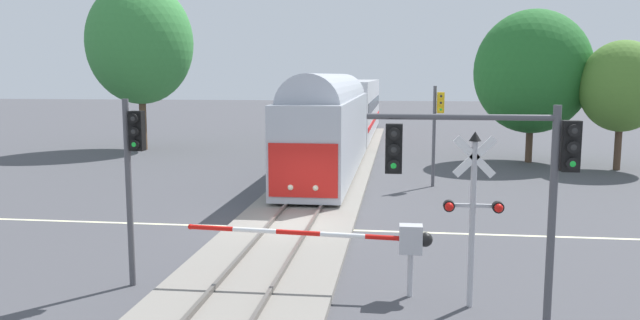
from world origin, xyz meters
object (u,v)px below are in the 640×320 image
traffic_signal_median (133,162)px  maple_right_background (622,86)px  commuter_train (347,112)px  crossing_gate_near (381,240)px  oak_far_right (532,72)px  traffic_signal_near_right (498,166)px  pine_left_background (140,43)px  crossing_signal_mast (473,202)px  traffic_signal_far_side (437,119)px

traffic_signal_median → maple_right_background: maple_right_background is taller
commuter_train → crossing_gate_near: 28.99m
commuter_train → oak_far_right: size_ratio=4.57×
traffic_signal_median → maple_right_background: 29.43m
traffic_signal_near_right → oak_far_right: (6.06, 27.18, 1.99)m
crossing_gate_near → pine_left_background: size_ratio=0.51×
crossing_signal_mast → maple_right_background: (10.70, 22.78, 2.24)m
crossing_signal_mast → traffic_signal_median: traffic_signal_median is taller
pine_left_background → maple_right_background: 31.59m
traffic_signal_near_right → oak_far_right: bearing=77.4°
commuter_train → maple_right_background: maple_right_background is taller
commuter_train → traffic_signal_near_right: size_ratio=8.87×
crossing_gate_near → traffic_signal_median: bearing=-178.9°
commuter_train → pine_left_background: pine_left_background is taller
traffic_signal_median → oak_far_right: bearing=59.6°
commuter_train → crossing_signal_mast: commuter_train is taller
traffic_signal_near_right → pine_left_background: (-20.46, 30.37, 4.06)m
commuter_train → traffic_signal_far_side: size_ratio=8.76×
commuter_train → oak_far_right: oak_far_right is taller
maple_right_background → crossing_signal_mast: bearing=-115.2°
crossing_gate_near → crossing_signal_mast: 2.45m
crossing_signal_mast → traffic_signal_median: 8.40m
pine_left_background → crossing_signal_mast: bearing=-54.7°
crossing_gate_near → traffic_signal_far_side: (2.20, 15.48, 1.88)m
commuter_train → traffic_signal_near_right: (5.70, -31.08, 0.83)m
pine_left_background → maple_right_background: pine_left_background is taller
crossing_gate_near → traffic_signal_near_right: traffic_signal_near_right is taller
oak_far_right → commuter_train: bearing=161.6°
commuter_train → traffic_signal_median: 29.04m
crossing_gate_near → traffic_signal_far_side: 15.75m
traffic_signal_near_right → traffic_signal_median: size_ratio=1.00×
traffic_signal_median → oak_far_right: (14.68, 24.98, 2.36)m
crossing_signal_mast → oak_far_right: size_ratio=0.44×
traffic_signal_near_right → traffic_signal_median: (-8.62, 2.20, -0.38)m
crossing_gate_near → maple_right_background: bearing=60.1°
pine_left_background → oak_far_right: pine_left_background is taller
oak_far_right → traffic_signal_near_right: bearing=-102.6°
commuter_train → traffic_signal_near_right: 31.61m
crossing_gate_near → crossing_signal_mast: crossing_signal_mast is taller
traffic_signal_median → commuter_train: bearing=84.2°
traffic_signal_far_side → pine_left_background: pine_left_background is taller
commuter_train → traffic_signal_median: size_ratio=8.89×
crossing_gate_near → commuter_train: bearing=96.6°
traffic_signal_near_right → traffic_signal_median: bearing=165.7°
traffic_signal_median → oak_far_right: size_ratio=0.51×
crossing_gate_near → oak_far_right: (8.42, 24.86, 4.20)m
crossing_signal_mast → pine_left_background: size_ratio=0.34×
commuter_train → traffic_signal_median: commuter_train is taller
crossing_gate_near → traffic_signal_far_side: traffic_signal_far_side is taller
traffic_signal_near_right → maple_right_background: bearing=67.0°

